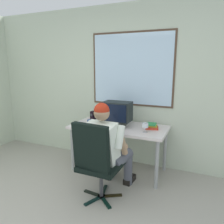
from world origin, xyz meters
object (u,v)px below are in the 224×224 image
Objects in this scene: desk at (119,131)px; coffee_mug at (90,123)px; book_stack at (151,126)px; person_seated at (107,146)px; crt_monitor at (117,112)px; wine_glass at (145,126)px; office_chair at (96,158)px; desk_speaker at (93,116)px.

desk is 15.01× the size of coffee_mug.
book_stack is at bearing 14.20° from coffee_mug.
person_seated is 2.89× the size of crt_monitor.
office_chair is at bearing -117.43° from wine_glass.
office_chair is 2.42× the size of crt_monitor.
book_stack reaches higher than desk.
book_stack is at bearing 59.29° from person_seated.
person_seated is at bearing -50.78° from desk_speaker.
coffee_mug is (0.12, -0.32, -0.03)m from desk_speaker.
office_chair is 0.27m from person_seated.
crt_monitor is (-0.10, 0.89, 0.38)m from office_chair.
desk is at bearing 162.16° from wine_glass.
person_seated is at bearing -41.54° from coffee_mug.
office_chair is (0.07, -0.89, -0.08)m from desk.
book_stack is at bearing 5.64° from crt_monitor.
wine_glass is at bearing -101.12° from book_stack.
person_seated reaches higher than desk.
office_chair is at bearing -85.30° from desk.
person_seated is (0.10, -0.62, -0.02)m from desk.
coffee_mug is (-0.90, -0.23, 0.01)m from book_stack.
crt_monitor is (-0.12, 0.62, 0.31)m from person_seated.
person_seated reaches higher than office_chair.
office_chair is at bearing -94.85° from person_seated.
desk is 0.57m from desk_speaker.
office_chair reaches higher than desk_speaker.
person_seated is 1.00m from desk_speaker.
coffee_mug is (-0.41, -0.18, 0.12)m from desk.
wine_glass is 1.03m from desk_speaker.
person_seated is 0.80m from book_stack.
wine_glass is (0.48, -0.15, -0.13)m from crt_monitor.
desk is 0.51m from wine_glass.
office_chair is 0.97m from crt_monitor.
crt_monitor is 0.52m from wine_glass.
wine_glass is 0.87m from coffee_mug.
desk is 3.48× the size of crt_monitor.
book_stack is at bearing 6.03° from desk.
desk is 0.89m from office_chair.
coffee_mug is at bearing -69.24° from desk_speaker.
office_chair reaches higher than coffee_mug.
book_stack is 2.16× the size of coffee_mug.
person_seated is 0.71m from crt_monitor.
desk is 0.46m from coffee_mug.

